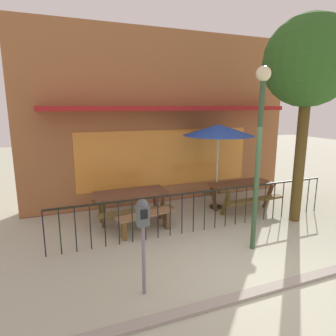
{
  "coord_description": "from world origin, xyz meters",
  "views": [
    {
      "loc": [
        -3.21,
        -3.67,
        2.88
      ],
      "look_at": [
        -0.77,
        2.5,
        1.49
      ],
      "focal_mm": 31.45,
      "sensor_mm": 36.0,
      "label": 1
    }
  ],
  "objects_px": {
    "parking_meter_near": "(143,222)",
    "patio_umbrella": "(218,130)",
    "picnic_table_right": "(242,189)",
    "patio_bench": "(146,218)",
    "street_tree": "(309,64)",
    "street_lamp": "(260,133)",
    "picnic_table_left": "(131,198)"
  },
  "relations": [
    {
      "from": "picnic_table_left",
      "to": "parking_meter_near",
      "type": "relative_size",
      "value": 1.17
    },
    {
      "from": "parking_meter_near",
      "to": "patio_umbrella",
      "type": "bearing_deg",
      "value": 44.54
    },
    {
      "from": "patio_umbrella",
      "to": "patio_bench",
      "type": "relative_size",
      "value": 1.67
    },
    {
      "from": "patio_bench",
      "to": "parking_meter_near",
      "type": "distance_m",
      "value": 2.42
    },
    {
      "from": "picnic_table_left",
      "to": "street_lamp",
      "type": "height_order",
      "value": "street_lamp"
    },
    {
      "from": "street_tree",
      "to": "street_lamp",
      "type": "height_order",
      "value": "street_tree"
    },
    {
      "from": "patio_bench",
      "to": "street_lamp",
      "type": "height_order",
      "value": "street_lamp"
    },
    {
      "from": "patio_umbrella",
      "to": "street_lamp",
      "type": "height_order",
      "value": "street_lamp"
    },
    {
      "from": "picnic_table_right",
      "to": "street_lamp",
      "type": "xyz_separation_m",
      "value": [
        -1.18,
        -2.08,
        1.77
      ]
    },
    {
      "from": "picnic_table_right",
      "to": "patio_umbrella",
      "type": "xyz_separation_m",
      "value": [
        -0.6,
        0.37,
        1.62
      ]
    },
    {
      "from": "picnic_table_left",
      "to": "patio_umbrella",
      "type": "distance_m",
      "value": 3.0
    },
    {
      "from": "parking_meter_near",
      "to": "street_lamp",
      "type": "relative_size",
      "value": 0.43
    },
    {
      "from": "patio_umbrella",
      "to": "street_lamp",
      "type": "distance_m",
      "value": 2.52
    },
    {
      "from": "patio_bench",
      "to": "street_tree",
      "type": "distance_m",
      "value": 5.21
    },
    {
      "from": "picnic_table_right",
      "to": "parking_meter_near",
      "type": "relative_size",
      "value": 1.21
    },
    {
      "from": "patio_umbrella",
      "to": "patio_bench",
      "type": "height_order",
      "value": "patio_umbrella"
    },
    {
      "from": "patio_umbrella",
      "to": "street_lamp",
      "type": "bearing_deg",
      "value": -103.36
    },
    {
      "from": "picnic_table_left",
      "to": "parking_meter_near",
      "type": "bearing_deg",
      "value": -100.9
    },
    {
      "from": "patio_umbrella",
      "to": "street_lamp",
      "type": "relative_size",
      "value": 0.67
    },
    {
      "from": "patio_umbrella",
      "to": "street_tree",
      "type": "distance_m",
      "value": 2.65
    },
    {
      "from": "patio_bench",
      "to": "parking_meter_near",
      "type": "xyz_separation_m",
      "value": [
        -0.7,
        -2.16,
        0.84
      ]
    },
    {
      "from": "street_lamp",
      "to": "patio_umbrella",
      "type": "bearing_deg",
      "value": 76.64
    },
    {
      "from": "picnic_table_right",
      "to": "patio_bench",
      "type": "xyz_separation_m",
      "value": [
        -3.0,
        -0.53,
        -0.26
      ]
    },
    {
      "from": "picnic_table_left",
      "to": "street_tree",
      "type": "xyz_separation_m",
      "value": [
        3.93,
        -1.51,
        3.24
      ]
    },
    {
      "from": "picnic_table_left",
      "to": "street_lamp",
      "type": "xyz_separation_m",
      "value": [
        1.95,
        -2.39,
        1.77
      ]
    },
    {
      "from": "picnic_table_right",
      "to": "parking_meter_near",
      "type": "xyz_separation_m",
      "value": [
        -3.7,
        -2.69,
        0.58
      ]
    },
    {
      "from": "parking_meter_near",
      "to": "street_lamp",
      "type": "bearing_deg",
      "value": 13.56
    },
    {
      "from": "street_tree",
      "to": "picnic_table_right",
      "type": "bearing_deg",
      "value": 123.88
    },
    {
      "from": "picnic_table_left",
      "to": "street_lamp",
      "type": "relative_size",
      "value": 0.5
    },
    {
      "from": "picnic_table_right",
      "to": "picnic_table_left",
      "type": "bearing_deg",
      "value": 174.38
    },
    {
      "from": "picnic_table_left",
      "to": "patio_umbrella",
      "type": "bearing_deg",
      "value": 1.34
    },
    {
      "from": "picnic_table_right",
      "to": "street_tree",
      "type": "distance_m",
      "value": 3.55
    }
  ]
}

